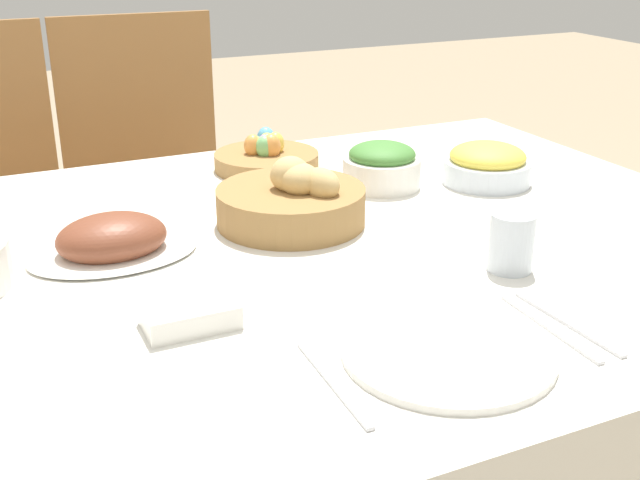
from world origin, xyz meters
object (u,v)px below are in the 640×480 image
at_px(egg_basket, 266,157).
at_px(fork, 333,383).
at_px(bread_basket, 293,199).
at_px(ham_platter, 112,241).
at_px(butter_dish, 190,316).
at_px(green_salad_bowl, 382,166).
at_px(knife, 549,328).
at_px(dinner_plate, 448,352).
at_px(spoon, 568,323).
at_px(pineapple_bowl, 487,164).
at_px(drinking_cup, 511,242).
at_px(chair_far_center, 153,193).

relative_size(egg_basket, fork, 1.12).
bearing_deg(bread_basket, ham_platter, -177.95).
distance_m(fork, butter_dish, 0.23).
bearing_deg(green_salad_bowl, knife, -98.40).
bearing_deg(dinner_plate, spoon, -0.00).
relative_size(ham_platter, butter_dish, 2.20).
distance_m(egg_basket, pineapple_bowl, 0.46).
bearing_deg(egg_basket, knife, -84.85).
height_order(knife, drinking_cup, drinking_cup).
xyz_separation_m(knife, spoon, (0.03, 0.00, 0.00)).
height_order(chair_far_center, green_salad_bowl, chair_far_center).
bearing_deg(bread_basket, pineapple_bowl, 6.22).
xyz_separation_m(bread_basket, pineapple_bowl, (0.44, 0.05, -0.01)).
distance_m(bread_basket, green_salad_bowl, 0.27).
distance_m(egg_basket, spoon, 0.82).
bearing_deg(spoon, pineapple_bowl, 62.40).
xyz_separation_m(bread_basket, dinner_plate, (-0.01, -0.49, -0.04)).
bearing_deg(knife, chair_far_center, 100.63).
height_order(fork, knife, same).
distance_m(ham_platter, fork, 0.51).
distance_m(fork, knife, 0.31).
distance_m(dinner_plate, knife, 0.16).
xyz_separation_m(bread_basket, egg_basket, (0.08, 0.32, -0.02)).
relative_size(dinner_plate, spoon, 1.34).
distance_m(ham_platter, butter_dish, 0.28).
bearing_deg(pineapple_bowl, fork, -138.08).
distance_m(bread_basket, spoon, 0.53).
height_order(spoon, butter_dish, butter_dish).
height_order(chair_far_center, ham_platter, chair_far_center).
relative_size(dinner_plate, knife, 1.34).
height_order(green_salad_bowl, butter_dish, green_salad_bowl).
bearing_deg(ham_platter, green_salad_bowl, 13.00).
xyz_separation_m(chair_far_center, bread_basket, (0.06, -0.83, 0.24)).
bearing_deg(dinner_plate, fork, -180.00).
bearing_deg(drinking_cup, ham_platter, 150.14).
xyz_separation_m(ham_platter, knife, (0.46, -0.48, -0.02)).
bearing_deg(spoon, butter_dish, 153.75).
relative_size(green_salad_bowl, pineapple_bowl, 0.87).
xyz_separation_m(pineapple_bowl, spoon, (-0.26, -0.54, -0.03)).
relative_size(bread_basket, dinner_plate, 0.98).
distance_m(knife, drinking_cup, 0.20).
xyz_separation_m(knife, butter_dish, (-0.42, 0.20, 0.01)).
bearing_deg(pineapple_bowl, green_salad_bowl, 161.27).
bearing_deg(pineapple_bowl, bread_basket, -173.78).
bearing_deg(drinking_cup, fork, -155.16).
bearing_deg(dinner_plate, pineapple_bowl, 50.44).
bearing_deg(dinner_plate, chair_far_center, 92.11).
distance_m(green_salad_bowl, fork, 0.73).
height_order(fork, drinking_cup, drinking_cup).
height_order(dinner_plate, spoon, dinner_plate).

